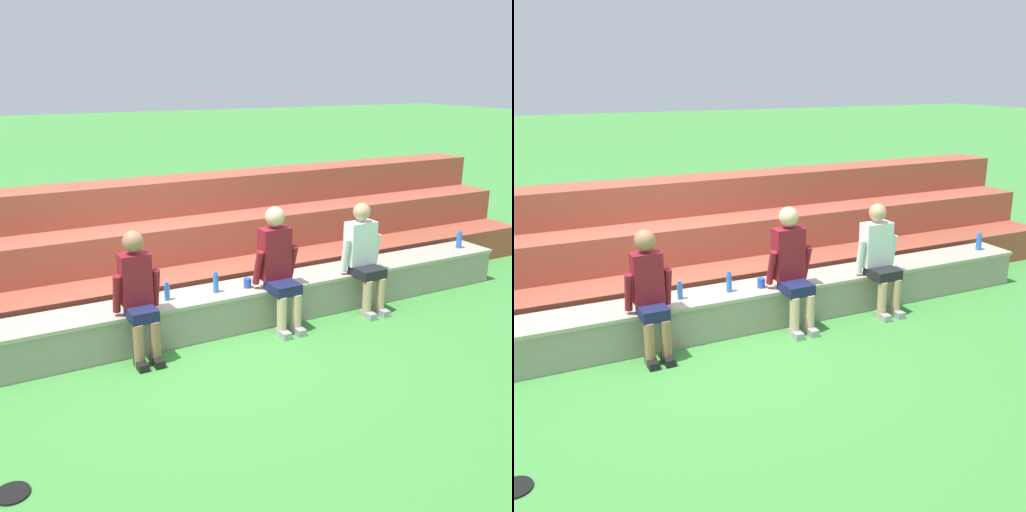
# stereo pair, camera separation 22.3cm
# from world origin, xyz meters

# --- Properties ---
(ground_plane) EXTENTS (80.00, 80.00, 0.00)m
(ground_plane) POSITION_xyz_m (0.00, 0.00, 0.00)
(ground_plane) COLOR #428E3D
(stone_seating_wall) EXTENTS (8.83, 0.58, 0.47)m
(stone_seating_wall) POSITION_xyz_m (0.00, 0.27, 0.25)
(stone_seating_wall) COLOR gray
(stone_seating_wall) RESTS_ON ground
(brick_bleachers) EXTENTS (11.59, 1.89, 1.44)m
(brick_bleachers) POSITION_xyz_m (0.00, 1.84, 0.56)
(brick_bleachers) COLOR #A04935
(brick_bleachers) RESTS_ON ground
(person_far_left) EXTENTS (0.49, 0.55, 1.34)m
(person_far_left) POSITION_xyz_m (-0.68, -0.02, 0.71)
(person_far_left) COLOR #996B4C
(person_far_left) RESTS_ON ground
(person_left_of_center) EXTENTS (0.53, 0.61, 1.41)m
(person_left_of_center) POSITION_xyz_m (0.97, 0.01, 0.75)
(person_left_of_center) COLOR #DBAD89
(person_left_of_center) RESTS_ON ground
(person_center) EXTENTS (0.55, 0.57, 1.34)m
(person_center) POSITION_xyz_m (2.16, -0.02, 0.71)
(person_center) COLOR tan
(person_center) RESTS_ON ground
(water_bottle_center_gap) EXTENTS (0.07, 0.07, 0.24)m
(water_bottle_center_gap) POSITION_xyz_m (4.06, 0.27, 0.58)
(water_bottle_center_gap) COLOR blue
(water_bottle_center_gap) RESTS_ON stone_seating_wall
(water_bottle_near_left) EXTENTS (0.06, 0.06, 0.24)m
(water_bottle_near_left) POSITION_xyz_m (0.29, 0.24, 0.58)
(water_bottle_near_left) COLOR blue
(water_bottle_near_left) RESTS_ON stone_seating_wall
(water_bottle_mid_right) EXTENTS (0.06, 0.06, 0.20)m
(water_bottle_mid_right) POSITION_xyz_m (-0.28, 0.27, 0.56)
(water_bottle_mid_right) COLOR blue
(water_bottle_mid_right) RESTS_ON stone_seating_wall
(plastic_cup_middle) EXTENTS (0.09, 0.09, 0.11)m
(plastic_cup_middle) POSITION_xyz_m (0.67, 0.21, 0.52)
(plastic_cup_middle) COLOR blue
(plastic_cup_middle) RESTS_ON stone_seating_wall
(frisbee) EXTENTS (0.25, 0.25, 0.02)m
(frisbee) POSITION_xyz_m (-2.14, -1.65, 0.01)
(frisbee) COLOR black
(frisbee) RESTS_ON ground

